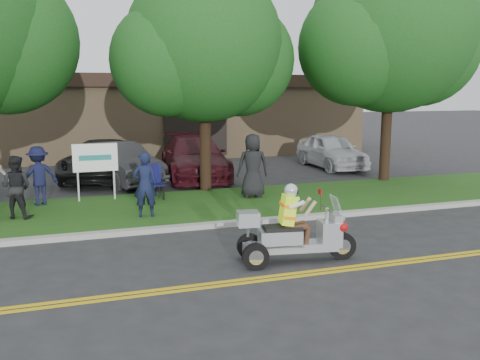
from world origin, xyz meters
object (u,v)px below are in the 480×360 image
object	(u,v)px
parked_car_left	(119,163)
parked_car_right	(194,157)
parked_car_mid	(102,160)
lawn_chair_b	(153,180)
spectator_adult_left	(145,185)
trike_scooter	(292,235)
spectator_adult_mid	(16,187)
lawn_chair_a	(152,179)
parked_car_far_right	(331,151)

from	to	relation	value
parked_car_left	parked_car_right	size ratio (longest dim) A/B	0.82
parked_car_mid	parked_car_right	world-z (taller)	parked_car_right
lawn_chair_b	spectator_adult_left	size ratio (longest dim) A/B	0.58
trike_scooter	parked_car_right	distance (m)	9.90
spectator_adult_mid	parked_car_mid	xyz separation A→B (m)	(2.37, 5.73, -0.17)
lawn_chair_a	spectator_adult_left	bearing A→B (deg)	-114.02
parked_car_far_right	lawn_chair_a	bearing A→B (deg)	-150.04
lawn_chair_b	spectator_adult_left	world-z (taller)	spectator_adult_left
parked_car_left	parked_car_mid	xyz separation A→B (m)	(-0.50, 1.09, 0.00)
spectator_adult_mid	parked_car_far_right	xyz separation A→B (m)	(11.75, 5.63, -0.16)
parked_car_right	parked_car_far_right	size ratio (longest dim) A/B	1.25
lawn_chair_b	spectator_adult_mid	xyz separation A→B (m)	(-3.59, -1.37, 0.24)
trike_scooter	parked_car_far_right	size ratio (longest dim) A/B	0.55
lawn_chair_a	parked_car_mid	size ratio (longest dim) A/B	0.20
parked_car_left	parked_car_right	bearing A→B (deg)	-13.75
lawn_chair_b	parked_car_mid	bearing A→B (deg)	106.32
trike_scooter	parked_car_right	bearing A→B (deg)	96.72
lawn_chair_b	parked_car_right	bearing A→B (deg)	60.82
trike_scooter	parked_car_left	size ratio (longest dim) A/B	0.53
lawn_chair_b	parked_car_far_right	bearing A→B (deg)	28.22
trike_scooter	lawn_chair_a	size ratio (longest dim) A/B	2.28
lawn_chair_a	parked_car_left	bearing A→B (deg)	89.69
spectator_adult_mid	parked_car_far_right	distance (m)	13.03
lawn_chair_a	spectator_adult_left	distance (m)	2.13
parked_car_left	parked_car_right	distance (m)	2.82
spectator_adult_left	parked_car_right	xyz separation A→B (m)	(2.62, 5.85, -0.15)
parked_car_left	parked_car_right	xyz separation A→B (m)	(2.80, 0.37, 0.05)
parked_car_right	lawn_chair_b	bearing A→B (deg)	-114.79
spectator_adult_mid	parked_car_mid	distance (m)	6.20
lawn_chair_b	parked_car_far_right	size ratio (longest dim) A/B	0.22
parked_car_far_right	lawn_chair_b	bearing A→B (deg)	-150.74
spectator_adult_mid	parked_car_left	distance (m)	5.46
spectator_adult_mid	parked_car_left	xyz separation A→B (m)	(2.87, 4.63, -0.17)
spectator_adult_left	parked_car_left	xyz separation A→B (m)	(-0.18, 5.49, -0.20)
parked_car_left	parked_car_right	world-z (taller)	parked_car_right
lawn_chair_b	spectator_adult_mid	bearing A→B (deg)	-158.41
trike_scooter	parked_car_far_right	bearing A→B (deg)	67.44
spectator_adult_mid	spectator_adult_left	bearing A→B (deg)	-171.58
trike_scooter	lawn_chair_b	size ratio (longest dim) A/B	2.44
lawn_chair_b	spectator_adult_mid	size ratio (longest dim) A/B	0.61
parked_car_left	parked_car_far_right	xyz separation A→B (m)	(8.88, 1.00, 0.01)
lawn_chair_a	parked_car_left	xyz separation A→B (m)	(-0.65, 3.43, 0.04)
trike_scooter	parked_car_mid	bearing A→B (deg)	114.32
parked_car_left	spectator_adult_left	bearing A→B (deg)	-109.35
trike_scooter	spectator_adult_mid	bearing A→B (deg)	146.19
spectator_adult_left	spectator_adult_mid	xyz separation A→B (m)	(-3.05, 0.85, -0.04)
lawn_chair_a	parked_car_right	world-z (taller)	parked_car_right
spectator_adult_mid	parked_car_right	bearing A→B (deg)	-114.59
trike_scooter	lawn_chair_b	world-z (taller)	trike_scooter
parked_car_right	parked_car_far_right	xyz separation A→B (m)	(6.08, 0.63, -0.05)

